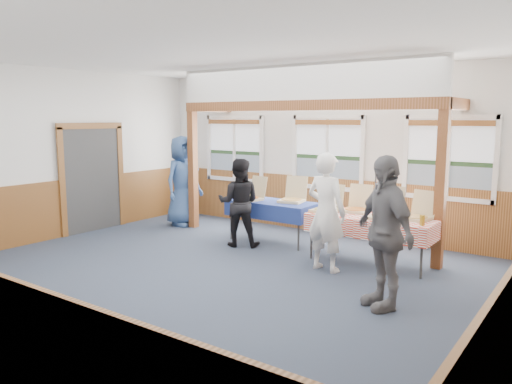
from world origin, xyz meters
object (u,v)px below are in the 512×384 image
Objects in this scene: woman_black at (239,203)px; table_left at (272,205)px; table_right at (372,219)px; woman_white at (326,212)px; person_grey at (384,232)px; man_blue at (183,181)px.

table_left is at bearing -145.89° from woman_black.
woman_white is (-0.42, -0.75, 0.19)m from table_right.
table_right is at bearing 153.98° from person_grey.
man_blue is (-4.40, 0.37, 0.25)m from table_right.
table_right is at bearing 159.90° from woman_black.
woman_black is 0.85× the size of person_grey.
man_blue is 5.62m from person_grey.
woman_black reaches higher than table_left.
man_blue reaches higher than table_left.
table_left is 0.94× the size of man_blue.
person_grey is at bearing -19.67° from table_left.
person_grey is at bearing 151.26° from woman_white.
woman_white reaches higher than table_left.
woman_black is 0.83× the size of man_blue.
man_blue is at bearing -178.25° from table_right.
table_left is 1.13× the size of woman_black.
table_right is 1.15× the size of woman_white.
woman_white is (1.63, -1.00, 0.19)m from table_left.
man_blue is at bearing -7.88° from woman_white.
man_blue is at bearing -168.99° from table_left.
woman_black is at bearing -103.31° from table_left.
person_grey is (5.23, -2.05, -0.03)m from man_blue.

